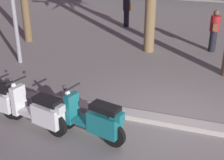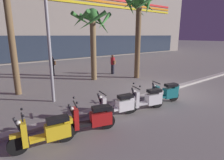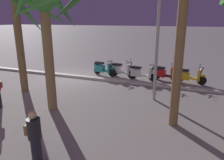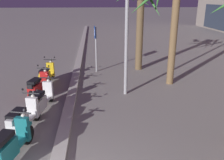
{
  "view_description": "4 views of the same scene",
  "coord_description": "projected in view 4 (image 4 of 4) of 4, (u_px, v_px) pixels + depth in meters",
  "views": [
    {
      "loc": [
        0.64,
        -6.28,
        3.83
      ],
      "look_at": [
        -1.49,
        -0.14,
        0.89
      ],
      "focal_mm": 50.29,
      "sensor_mm": 36.0,
      "label": 1
    },
    {
      "loc": [
        -8.3,
        -6.0,
        3.03
      ],
      "look_at": [
        -3.75,
        -0.07,
        1.19
      ],
      "focal_mm": 29.2,
      "sensor_mm": 36.0,
      "label": 2
    },
    {
      "loc": [
        -7.07,
        11.56,
        3.69
      ],
      "look_at": [
        -3.92,
        3.36,
        1.14
      ],
      "focal_mm": 34.05,
      "sensor_mm": 36.0,
      "label": 3
    },
    {
      "loc": [
        3.47,
        0.81,
        3.76
      ],
      "look_at": [
        -4.44,
        1.44,
        1.0
      ],
      "focal_mm": 37.99,
      "sensor_mm": 36.0,
      "label": 4
    }
  ],
  "objects": [
    {
      "name": "scooter_white_mid_rear",
      "position": [
        23.0,
        119.0,
        6.81
      ],
      "size": [
        1.76,
        0.71,
        1.17
      ],
      "color": "black",
      "rests_on": "ground"
    },
    {
      "name": "scooter_teal_gap_after_mid",
      "position": [
        11.0,
        145.0,
        5.62
      ],
      "size": [
        1.73,
        0.71,
        1.04
      ],
      "color": "black",
      "rests_on": "ground"
    },
    {
      "name": "palm_tree_far_corner",
      "position": [
        140.0,
        5.0,
        12.14
      ],
      "size": [
        2.78,
        2.7,
        4.59
      ],
      "color": "brown",
      "rests_on": "ground"
    },
    {
      "name": "scooter_yellow_second_in_line",
      "position": [
        47.0,
        75.0,
        10.74
      ],
      "size": [
        1.77,
        0.61,
        1.17
      ],
      "color": "black",
      "rests_on": "ground"
    },
    {
      "name": "scooter_red_tail_end",
      "position": [
        39.0,
        86.0,
        9.39
      ],
      "size": [
        1.69,
        0.74,
        1.17
      ],
      "color": "black",
      "rests_on": "ground"
    },
    {
      "name": "scooter_white_mid_centre",
      "position": [
        42.0,
        100.0,
        8.14
      ],
      "size": [
        1.85,
        0.66,
        1.04
      ],
      "color": "black",
      "rests_on": "ground"
    },
    {
      "name": "crossing_sign",
      "position": [
        96.0,
        44.0,
        12.32
      ],
      "size": [
        0.6,
        0.13,
        2.4
      ],
      "color": "#939399",
      "rests_on": "ground"
    }
  ]
}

